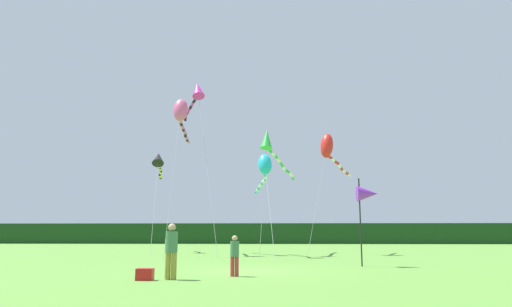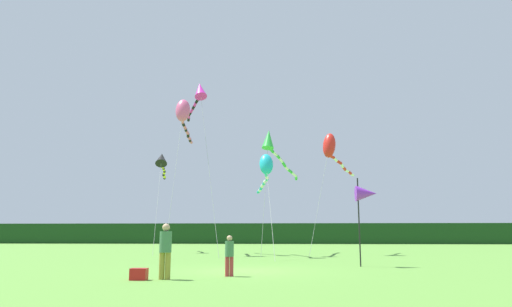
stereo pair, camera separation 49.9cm
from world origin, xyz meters
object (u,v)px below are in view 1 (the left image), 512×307
Objects in this scene: kite_red at (328,148)px; kite_cyan at (264,168)px; kite_black at (159,160)px; cooler_box at (145,274)px; kite_green at (270,146)px; kite_rainbow at (181,113)px; kite_magenta at (197,92)px; person_child at (235,253)px; banner_flag_pole at (367,195)px; person_adult at (171,248)px.

kite_red reaches higher than kite_cyan.
kite_red is at bearing -13.10° from kite_black.
cooler_box is 0.06× the size of kite_green.
kite_rainbow reaches higher than kite_green.
kite_magenta reaches higher than kite_green.
kite_green is at bearing 77.17° from cooler_box.
kite_magenta is at bearing 95.55° from cooler_box.
kite_red is at bearing 37.31° from kite_cyan.
person_child is at bearing -74.98° from kite_magenta.
kite_rainbow is (2.56, -4.28, 2.59)m from kite_black.
kite_green reaches higher than cooler_box.
kite_rainbow is (-5.73, 1.98, 4.12)m from kite_cyan.
kite_cyan is (8.29, -6.26, -1.54)m from kite_black.
banner_flag_pole is at bearing -49.13° from kite_magenta.
kite_black is at bearing 104.04° from cooler_box.
kite_green is 0.78× the size of kite_rainbow.
banner_flag_pole is 0.46× the size of kite_green.
person_child is at bearing -138.43° from banner_flag_pole.
kite_black is (-5.75, 19.83, 5.97)m from person_adult.
cooler_box is at bearing -102.83° from kite_green.
person_child is 0.11× the size of kite_magenta.
banner_flag_pole is 11.71m from kite_red.
kite_black is 12.98m from kite_red.
banner_flag_pole is 0.47× the size of kite_black.
banner_flag_pole is (5.38, 4.77, 2.33)m from person_child.
kite_black is (-5.02, 20.06, 6.75)m from cooler_box.
kite_rainbow is at bearing -172.42° from kite_red.
kite_cyan is at bearing -99.45° from kite_green.
kite_red reaches higher than cooler_box.
kite_red reaches higher than person_child.
kite_black reaches higher than banner_flag_pole.
kite_cyan is (2.54, 13.57, 4.44)m from person_adult.
person_child is 0.16× the size of kite_black.
kite_cyan is (-4.70, 7.64, 2.31)m from banner_flag_pole.
person_adult is 14.50m from kite_cyan.
kite_green is 2.81m from kite_cyan.
kite_green is 9.58m from kite_black.
banner_flag_pole reaches higher than cooler_box.
kite_green is 4.17m from kite_red.
kite_rainbow is (-10.08, -1.34, 2.32)m from kite_red.
person_child is at bearing -107.74° from kite_red.
banner_flag_pole is 16.95m from kite_magenta.
person_adult is 9.60m from banner_flag_pole.
kite_cyan is at bearing 79.40° from person_adult.
kite_rainbow reaches higher than kite_cyan.
cooler_box is 10.48m from banner_flag_pole.
person_adult is 0.21× the size of kite_cyan.
person_adult is at bearing -112.20° from kite_red.
cooler_box is at bearing -84.45° from kite_magenta.
kite_magenta is (3.33, -2.74, 4.49)m from kite_black.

